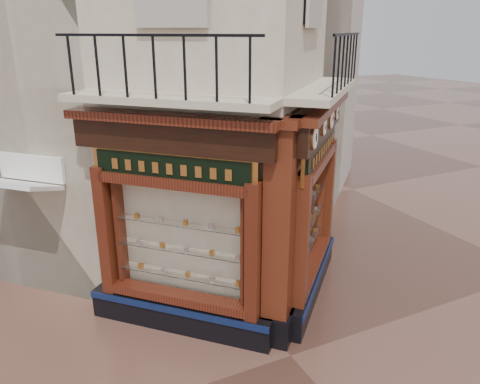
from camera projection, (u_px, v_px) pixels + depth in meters
ground at (291, 356)px, 7.92m from camera, size 80.00×80.00×0.00m
neighbour_left at (47, 19)px, 12.42m from camera, size 11.31×11.31×11.00m
neighbour_right at (218, 20)px, 14.46m from camera, size 11.31×11.31×11.00m
shopfront_left at (177, 230)px, 8.02m from camera, size 2.86×2.86×3.98m
shopfront_right at (313, 204)px, 9.18m from camera, size 2.86×2.86×3.98m
corner_pilaster at (279, 240)px, 7.70m from camera, size 0.85×0.85×3.98m
balcony at (253, 93)px, 7.79m from camera, size 5.94×2.97×1.03m
clock_a at (314, 137)px, 7.36m from camera, size 0.32×0.32×0.41m
clock_b at (324, 127)px, 8.16m from camera, size 0.27×0.27×0.33m
clock_c at (331, 118)px, 8.91m from camera, size 0.33×0.33×0.41m
clock_d at (337, 112)px, 9.57m from camera, size 0.26×0.26×0.32m
awning at (35, 304)px, 9.40m from camera, size 1.65×1.65×0.33m
signboard_left at (171, 168)px, 7.58m from camera, size 2.13×2.13×0.57m
signboard_right at (320, 149)px, 8.79m from camera, size 2.20×2.20×0.59m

